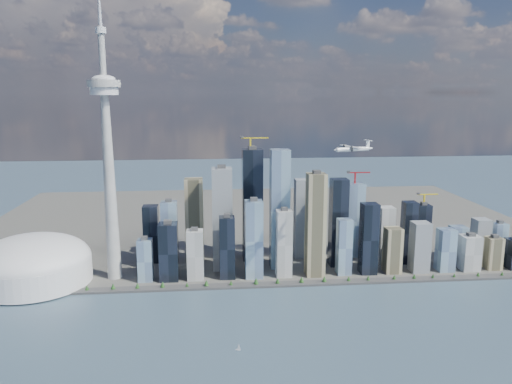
{
  "coord_description": "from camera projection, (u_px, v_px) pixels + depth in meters",
  "views": [
    {
      "loc": [
        -120.9,
        -587.16,
        340.1
      ],
      "look_at": [
        -41.54,
        260.0,
        170.04
      ],
      "focal_mm": 35.0,
      "sensor_mm": 36.0,
      "label": 1
    }
  ],
  "objects": [
    {
      "name": "ground",
      "position": [
        306.0,
        358.0,
        650.98
      ],
      "size": [
        4000.0,
        4000.0,
        0.0
      ],
      "primitive_type": "plane",
      "color": "#364F5F",
      "rests_on": "ground"
    },
    {
      "name": "seawall",
      "position": [
        280.0,
        284.0,
        894.67
      ],
      "size": [
        1100.0,
        22.0,
        4.0
      ],
      "primitive_type": "cube",
      "color": "#383838",
      "rests_on": "ground"
    },
    {
      "name": "land",
      "position": [
        256.0,
        221.0,
        1334.12
      ],
      "size": [
        1400.0,
        900.0,
        3.0
      ],
      "primitive_type": "cube",
      "color": "#4C4C47",
      "rests_on": "ground"
    },
    {
      "name": "shoreline_trees",
      "position": [
        280.0,
        281.0,
        893.34
      ],
      "size": [
        960.53,
        7.2,
        8.8
      ],
      "color": "#3F2D1E",
      "rests_on": "seawall"
    },
    {
      "name": "skyscraper_cluster",
      "position": [
        304.0,
        229.0,
        969.91
      ],
      "size": [
        736.0,
        142.0,
        253.03
      ],
      "color": "black",
      "rests_on": "land"
    },
    {
      "name": "needle_tower",
      "position": [
        108.0,
        153.0,
        879.98
      ],
      "size": [
        56.0,
        56.0,
        550.5
      ],
      "color": "#969692",
      "rests_on": "land"
    },
    {
      "name": "dome_stadium",
      "position": [
        34.0,
        263.0,
        895.91
      ],
      "size": [
        200.0,
        200.0,
        86.0
      ],
      "color": "silver",
      "rests_on": "land"
    },
    {
      "name": "airplane",
      "position": [
        353.0,
        149.0,
        788.44
      ],
      "size": [
        69.42,
        61.87,
        17.11
      ],
      "rotation": [
        0.0,
        0.0,
        0.25
      ],
      "color": "white",
      "rests_on": "ground"
    },
    {
      "name": "sailboat_west",
      "position": [
        239.0,
        348.0,
        669.42
      ],
      "size": [
        7.23,
        4.34,
        10.29
      ],
      "rotation": [
        0.0,
        0.0,
        -0.4
      ],
      "color": "white",
      "rests_on": "ground"
    }
  ]
}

